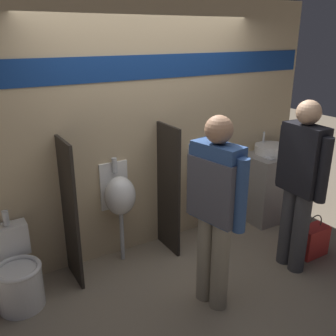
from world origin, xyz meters
TOP-DOWN VIEW (x-y plane):
  - ground_plane at (0.00, 0.00)m, footprint 16.00×16.00m
  - display_wall at (0.00, 0.60)m, footprint 4.35×0.07m
  - sink_counter at (1.72, 0.32)m, footprint 0.82×0.50m
  - sink_basin at (1.67, 0.37)m, footprint 0.42×0.42m
  - cell_phone at (1.47, 0.22)m, footprint 0.07×0.14m
  - divider_near_counter at (-0.98, 0.35)m, footprint 0.03×0.44m
  - divider_mid at (0.11, 0.35)m, footprint 0.03×0.44m
  - urinal_near_counter at (-0.43, 0.42)m, footprint 0.33×0.31m
  - urinal_far at (0.66, 0.42)m, footprint 0.33×0.31m
  - toilet at (-1.53, 0.25)m, footprint 0.41×0.57m
  - person_in_vest at (-0.03, -0.64)m, footprint 0.30×0.60m
  - person_with_lanyard at (1.04, -0.62)m, footprint 0.23×0.61m
  - shopping_bag at (1.40, -0.60)m, footprint 0.34×0.19m

SIDE VIEW (x-z plane):
  - ground_plane at x=0.00m, z-range 0.00..0.00m
  - shopping_bag at x=1.40m, z-range -0.07..0.42m
  - toilet at x=-1.53m, z-range -0.14..0.70m
  - sink_counter at x=1.72m, z-range 0.00..0.88m
  - divider_near_counter at x=-0.98m, z-range 0.00..1.44m
  - divider_mid at x=0.11m, z-range 0.00..1.44m
  - urinal_near_counter at x=-0.43m, z-range 0.19..1.32m
  - urinal_far at x=0.66m, z-range 0.19..1.32m
  - cell_phone at x=1.47m, z-range 0.88..0.89m
  - sink_basin at x=1.67m, z-range 0.81..1.06m
  - person_with_lanyard at x=1.04m, z-range 0.09..1.85m
  - person_in_vest at x=-0.03m, z-range 0.14..1.88m
  - display_wall at x=0.00m, z-range 0.01..2.71m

